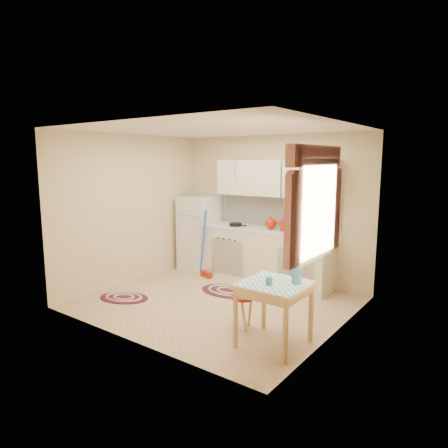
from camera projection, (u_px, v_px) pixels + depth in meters
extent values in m
plane|color=tan|center=(217.00, 302.00, 5.89)|extent=(3.60, 3.60, 0.00)
cube|color=silver|center=(216.00, 129.00, 5.50)|extent=(3.60, 3.20, 0.04)
cube|color=#CAB488|center=(272.00, 208.00, 6.97)|extent=(3.60, 0.04, 2.50)
cube|color=#CAB488|center=(129.00, 235.00, 4.42)|extent=(3.60, 0.04, 2.50)
cube|color=#CAB488|center=(132.00, 209.00, 6.75)|extent=(0.04, 3.20, 2.50)
cube|color=#CAB488|center=(339.00, 232.00, 4.64)|extent=(0.04, 3.20, 2.50)
cube|color=white|center=(278.00, 211.00, 6.89)|extent=(2.25, 0.03, 0.55)
cube|color=beige|center=(274.00, 178.00, 6.68)|extent=(2.25, 0.33, 0.60)
cube|color=white|center=(319.00, 211.00, 4.17)|extent=(0.04, 0.85, 0.95)
cube|color=silver|center=(199.00, 233.00, 7.58)|extent=(0.65, 0.60, 1.40)
cube|color=beige|center=(267.00, 257.00, 6.80)|extent=(2.25, 0.60, 0.88)
cube|color=silver|center=(267.00, 230.00, 6.73)|extent=(2.27, 0.62, 0.04)
cylinder|color=black|center=(236.00, 225.00, 7.05)|extent=(0.25, 0.25, 0.05)
cylinder|color=#941E05|center=(284.00, 226.00, 6.53)|extent=(0.14, 0.14, 0.16)
cube|color=#E3B871|center=(274.00, 314.00, 4.48)|extent=(0.72, 0.72, 0.72)
cylinder|color=#941E05|center=(243.00, 312.00, 4.95)|extent=(0.39, 0.39, 0.42)
cylinder|color=#29727E|center=(269.00, 281.00, 4.35)|extent=(0.10, 0.10, 0.10)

